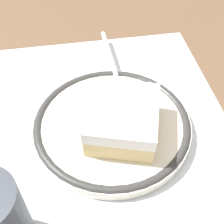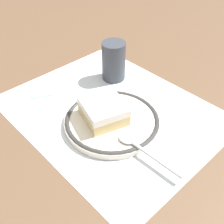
# 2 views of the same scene
# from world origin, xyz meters

# --- Properties ---
(ground_plane) EXTENTS (2.40, 2.40, 0.00)m
(ground_plane) POSITION_xyz_m (0.00, 0.00, 0.00)
(ground_plane) COLOR brown
(placemat) EXTENTS (0.47, 0.38, 0.00)m
(placemat) POSITION_xyz_m (0.00, 0.00, 0.00)
(placemat) COLOR silver
(placemat) RESTS_ON ground_plane
(plate) EXTENTS (0.21, 0.21, 0.02)m
(plate) POSITION_xyz_m (-0.03, 0.03, 0.01)
(plate) COLOR silver
(plate) RESTS_ON placemat
(cake_slice) EXTENTS (0.11, 0.11, 0.04)m
(cake_slice) POSITION_xyz_m (-0.02, 0.04, 0.04)
(cake_slice) COLOR beige
(cake_slice) RESTS_ON plate
(spoon) EXTENTS (0.15, 0.03, 0.01)m
(spoon) POSITION_xyz_m (-0.13, 0.05, 0.02)
(spoon) COLOR silver
(spoon) RESTS_ON plate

